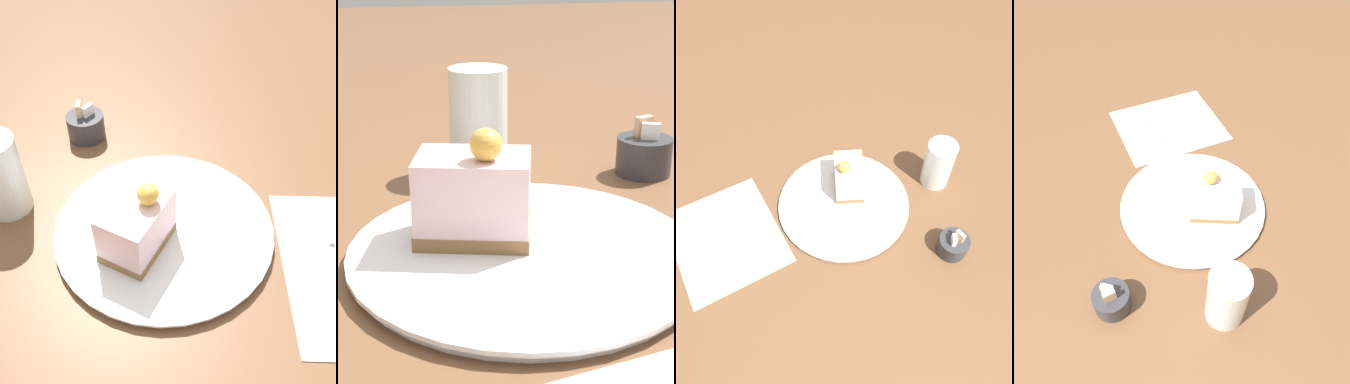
# 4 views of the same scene
# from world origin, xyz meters

# --- Properties ---
(ground_plane) EXTENTS (4.00, 4.00, 0.00)m
(ground_plane) POSITION_xyz_m (0.00, 0.00, 0.00)
(ground_plane) COLOR brown
(plate) EXTENTS (0.29, 0.29, 0.01)m
(plate) POSITION_xyz_m (0.03, 0.02, 0.01)
(plate) COLOR white
(plate) RESTS_ON ground_plane
(cake_slice) EXTENTS (0.08, 0.11, 0.10)m
(cake_slice) POSITION_xyz_m (0.01, -0.02, 0.05)
(cake_slice) COLOR olive
(cake_slice) RESTS_ON plate
(napkin) EXTENTS (0.25, 0.28, 0.00)m
(napkin) POSITION_xyz_m (0.29, 0.02, 0.00)
(napkin) COLOR white
(napkin) RESTS_ON ground_plane
(fork) EXTENTS (0.05, 0.16, 0.00)m
(fork) POSITION_xyz_m (0.26, 0.03, 0.01)
(fork) COLOR silver
(fork) RESTS_ON napkin
(knife) EXTENTS (0.05, 0.17, 0.00)m
(knife) POSITION_xyz_m (0.32, 0.01, 0.01)
(knife) COLOR silver
(knife) RESTS_ON napkin
(sugar_bowl) EXTENTS (0.06, 0.06, 0.06)m
(sugar_bowl) POSITION_xyz_m (-0.14, 0.19, 0.02)
(sugar_bowl) COLOR #333338
(sugar_bowl) RESTS_ON ground_plane
(drinking_glass) EXTENTS (0.06, 0.06, 0.11)m
(drinking_glass) POSITION_xyz_m (-0.19, 0.02, 0.06)
(drinking_glass) COLOR silver
(drinking_glass) RESTS_ON ground_plane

